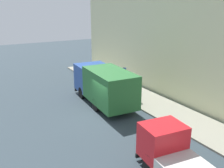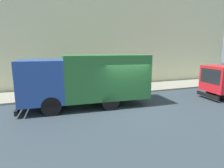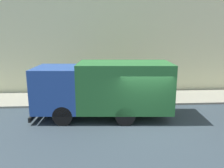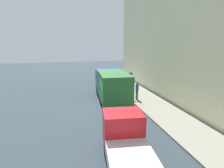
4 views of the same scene
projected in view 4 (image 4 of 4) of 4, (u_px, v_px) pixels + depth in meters
ground at (103, 108)px, 16.35m from camera, size 80.00×80.00×0.00m
sidewalk at (151, 103)px, 17.40m from camera, size 3.24×30.00×0.12m
building_facade at (176, 34)px, 16.45m from camera, size 0.50×30.00×12.89m
large_utility_truck at (111, 84)px, 18.14m from camera, size 3.04×7.36×2.99m
small_flatbed_truck at (127, 144)px, 8.57m from camera, size 2.56×5.34×2.23m
pedestrian_walking at (137, 90)px, 18.12m from camera, size 0.39×0.39×1.80m
street_sign_post at (130, 82)px, 18.82m from camera, size 0.44×0.08×2.63m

